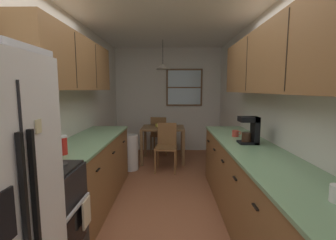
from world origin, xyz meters
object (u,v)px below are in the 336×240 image
dining_table (163,133)px  dining_chair_near (166,144)px  trash_bin (131,152)px  dining_chair_far (159,133)px  stove_range (35,225)px  microwave_over_range (8,69)px  coffee_maker (251,130)px  table_serving_bowl (160,125)px  storage_canister (62,145)px  mug_by_coffeemaker (236,133)px

dining_table → dining_chair_near: (0.09, -0.57, -0.12)m
trash_bin → dining_chair_far: bearing=66.5°
trash_bin → stove_range: bearing=-96.2°
dining_chair_near → dining_chair_far: size_ratio=1.00×
stove_range → microwave_over_range: microwave_over_range is taller
coffee_maker → table_serving_bowl: 2.60m
stove_range → dining_chair_far: stove_range is taller
dining_chair_far → stove_range: bearing=-101.7°
storage_canister → dining_chair_near: bearing=65.3°
dining_chair_far → trash_bin: bearing=-113.5°
dining_chair_far → trash_bin: size_ratio=1.32×
dining_table → mug_by_coffeemaker: (1.06, -1.79, 0.33)m
trash_bin → mug_by_coffeemaker: size_ratio=5.40×
stove_range → dining_chair_far: (0.79, 3.84, 0.03)m
microwave_over_range → trash_bin: microwave_over_range is taller
dining_chair_far → mug_by_coffeemaker: mug_by_coffeemaker is taller
microwave_over_range → dining_chair_near: (1.10, 2.69, -1.18)m
dining_table → table_serving_bowl: bearing=127.9°
mug_by_coffeemaker → dining_chair_far: bearing=116.2°
dining_chair_near → coffee_maker: bearing=-57.8°
trash_bin → coffee_maker: (1.73, -1.65, 0.73)m
microwave_over_range → storage_canister: 0.88m
microwave_over_range → table_serving_bowl: (0.95, 3.35, -0.91)m
stove_range → dining_table: bearing=74.6°
dining_chair_far → trash_bin: 1.26m
trash_bin → table_serving_bowl: size_ratio=3.15×
stove_range → table_serving_bowl: stove_range is taller
dining_table → coffee_maker: coffee_maker is taller
trash_bin → table_serving_bowl: table_serving_bowl is taller
dining_table → coffee_maker: (1.12, -2.22, 0.45)m
dining_chair_far → microwave_over_range: bearing=-103.3°
dining_chair_far → mug_by_coffeemaker: size_ratio=7.14×
microwave_over_range → coffee_maker: size_ratio=1.89×
storage_canister → coffee_maker: 2.09m
table_serving_bowl → microwave_over_range: bearing=-105.8°
trash_bin → dining_chair_near: bearing=-0.1°
storage_canister → trash_bin: bearing=82.1°
storage_canister → coffee_maker: coffee_maker is taller
microwave_over_range → stove_range: bearing=-0.0°
dining_chair_near → mug_by_coffeemaker: mug_by_coffeemaker is taller
table_serving_bowl → coffee_maker: bearing=-62.7°
storage_canister → mug_by_coffeemaker: bearing=25.5°
microwave_over_range → table_serving_bowl: 3.60m
stove_range → trash_bin: stove_range is taller
storage_canister → stove_range: bearing=-89.4°
dining_table → dining_chair_near: 0.59m
dining_chair_far → dining_table: bearing=-79.4°
microwave_over_range → coffee_maker: (2.13, 1.05, -0.62)m
dining_chair_near → trash_bin: dining_chair_near is taller
stove_range → coffee_maker: bearing=27.4°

